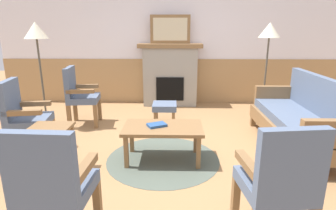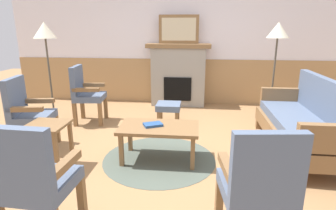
# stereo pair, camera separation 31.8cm
# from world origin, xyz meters

# --- Properties ---
(ground_plane) EXTENTS (14.00, 14.00, 0.00)m
(ground_plane) POSITION_xyz_m (0.00, 0.00, 0.00)
(ground_plane) COLOR #997047
(wall_back) EXTENTS (7.20, 0.14, 2.70)m
(wall_back) POSITION_xyz_m (0.00, 2.60, 1.31)
(wall_back) COLOR white
(wall_back) RESTS_ON ground_plane
(fireplace) EXTENTS (1.30, 0.44, 1.28)m
(fireplace) POSITION_xyz_m (0.00, 2.35, 0.65)
(fireplace) COLOR gray
(fireplace) RESTS_ON ground_plane
(framed_picture) EXTENTS (0.80, 0.04, 0.56)m
(framed_picture) POSITION_xyz_m (0.00, 2.35, 1.56)
(framed_picture) COLOR brown
(framed_picture) RESTS_ON fireplace
(couch) EXTENTS (0.70, 1.80, 0.98)m
(couch) POSITION_xyz_m (1.77, 0.21, 0.40)
(couch) COLOR brown
(couch) RESTS_ON ground_plane
(coffee_table) EXTENTS (0.96, 0.56, 0.44)m
(coffee_table) POSITION_xyz_m (-0.05, -0.22, 0.39)
(coffee_table) COLOR brown
(coffee_table) RESTS_ON ground_plane
(round_rug) EXTENTS (1.41, 1.41, 0.01)m
(round_rug) POSITION_xyz_m (-0.05, -0.22, 0.00)
(round_rug) COLOR #4C564C
(round_rug) RESTS_ON ground_plane
(book_on_table) EXTENTS (0.26, 0.23, 0.03)m
(book_on_table) POSITION_xyz_m (-0.12, -0.21, 0.46)
(book_on_table) COLOR navy
(book_on_table) RESTS_ON coffee_table
(footstool) EXTENTS (0.40, 0.40, 0.36)m
(footstool) POSITION_xyz_m (-0.07, 1.12, 0.28)
(footstool) COLOR brown
(footstool) RESTS_ON ground_plane
(armchair_near_fireplace) EXTENTS (0.53, 0.53, 0.98)m
(armchair_near_fireplace) POSITION_xyz_m (-1.49, 1.06, 0.54)
(armchair_near_fireplace) COLOR brown
(armchair_near_fireplace) RESTS_ON ground_plane
(armchair_by_window_left) EXTENTS (0.55, 0.55, 0.98)m
(armchair_by_window_left) POSITION_xyz_m (-1.82, -0.09, 0.54)
(armchair_by_window_left) COLOR brown
(armchair_by_window_left) RESTS_ON ground_plane
(armchair_front_left) EXTENTS (0.53, 0.53, 0.98)m
(armchair_front_left) POSITION_xyz_m (0.85, -1.58, 0.54)
(armchair_front_left) COLOR brown
(armchair_front_left) RESTS_ON ground_plane
(armchair_front_center) EXTENTS (0.50, 0.50, 0.98)m
(armchair_front_center) POSITION_xyz_m (-0.77, -1.68, 0.54)
(armchair_front_center) COLOR brown
(armchair_front_center) RESTS_ON ground_plane
(side_table) EXTENTS (0.44, 0.44, 0.55)m
(side_table) POSITION_xyz_m (-1.28, -0.58, 0.43)
(side_table) COLOR brown
(side_table) RESTS_ON ground_plane
(floor_lamp_by_couch) EXTENTS (0.36, 0.36, 1.68)m
(floor_lamp_by_couch) POSITION_xyz_m (1.68, 1.46, 1.45)
(floor_lamp_by_couch) COLOR #332D28
(floor_lamp_by_couch) RESTS_ON ground_plane
(floor_lamp_by_chairs) EXTENTS (0.36, 0.36, 1.68)m
(floor_lamp_by_chairs) POSITION_xyz_m (-2.03, 0.94, 1.45)
(floor_lamp_by_chairs) COLOR #332D28
(floor_lamp_by_chairs) RESTS_ON ground_plane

